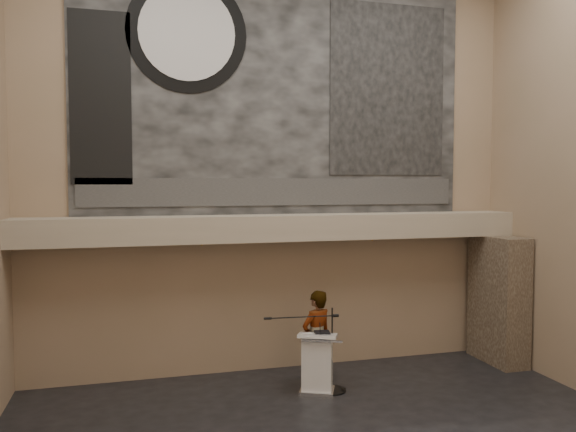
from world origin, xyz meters
name	(u,v)px	position (x,y,z in m)	size (l,w,h in m)	color
wall_back	(278,162)	(0.00, 4.00, 4.25)	(10.00, 0.02, 8.50)	#8C7559
wall_front	(576,118)	(0.00, -4.00, 4.25)	(10.00, 0.02, 8.50)	#8C7559
soffit	(283,227)	(0.00, 3.60, 2.95)	(10.00, 0.80, 0.50)	gray
sprinkler_left	(202,244)	(-1.60, 3.55, 2.67)	(0.04, 0.04, 0.06)	#B2893D
sprinkler_right	(372,239)	(1.90, 3.55, 2.67)	(0.04, 0.04, 0.06)	#B2893D
banner	(278,90)	(0.00, 3.97, 5.70)	(8.00, 0.05, 5.00)	black
banner_text_strip	(278,192)	(0.00, 3.93, 3.65)	(7.76, 0.02, 0.55)	#303030
banner_clock_rim	(187,33)	(-1.80, 3.93, 6.70)	(2.30, 2.30, 0.02)	black
banner_clock_face	(187,32)	(-1.80, 3.91, 6.70)	(1.84, 1.84, 0.02)	silver
banner_building_print	(388,90)	(2.40, 3.93, 5.80)	(2.60, 0.02, 3.60)	black
banner_brick_print	(101,98)	(-3.40, 3.93, 5.40)	(1.10, 0.02, 3.20)	black
stone_pier	(498,299)	(4.65, 3.15, 1.35)	(0.60, 1.40, 2.70)	#433529
lectern	(317,363)	(0.34, 2.43, 0.55)	(0.83, 0.73, 1.13)	silver
binder	(322,332)	(0.43, 2.43, 1.12)	(0.27, 0.22, 0.04)	black
papers	(309,335)	(0.17, 2.38, 1.10)	(0.20, 0.28, 0.01)	silver
speaker_person	(317,338)	(0.44, 2.77, 0.91)	(0.66, 0.44, 1.82)	silver
mic_stand	(329,379)	(0.59, 2.47, 0.23)	(1.52, 0.52, 1.55)	black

